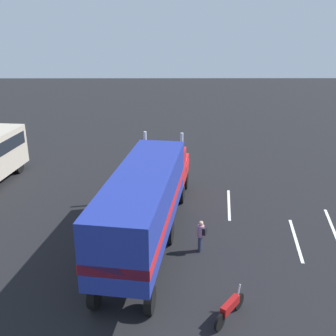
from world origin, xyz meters
TOP-DOWN VIEW (x-y plane):
  - ground_plane at (0.00, 0.00)m, footprint 120.00×120.00m
  - lane_stripe_near at (-0.90, -3.50)m, footprint 4.38×0.73m
  - lane_stripe_mid at (-5.18, -6.32)m, footprint 4.37×0.83m
  - lane_stripe_far at (-3.84, -8.74)m, footprint 4.35×1.01m
  - semi_truck at (-5.17, 1.27)m, footprint 14.38×4.72m
  - person_bystander at (-6.25, -1.31)m, footprint 0.42×0.48m
  - motorcycle at (-11.01, -2.01)m, footprint 1.73×1.37m

SIDE VIEW (x-z plane):
  - ground_plane at x=0.00m, z-range 0.00..0.00m
  - lane_stripe_near at x=-0.90m, z-range 0.00..0.01m
  - lane_stripe_mid at x=-5.18m, z-range 0.00..0.01m
  - lane_stripe_far at x=-3.84m, z-range 0.00..0.01m
  - motorcycle at x=-11.01m, z-range -0.08..1.04m
  - person_bystander at x=-6.25m, z-range 0.08..1.71m
  - semi_truck at x=-5.17m, z-range 0.27..4.77m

